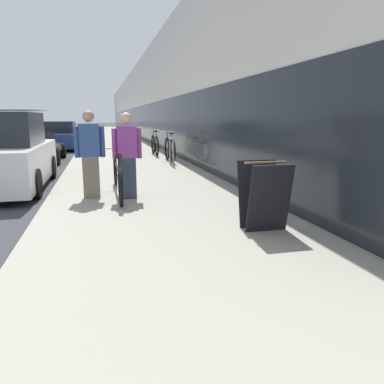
{
  "coord_description": "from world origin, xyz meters",
  "views": [
    {
      "loc": [
        4.56,
        -4.73,
        1.59
      ],
      "look_at": [
        8.84,
        12.75,
        -2.01
      ],
      "focal_mm": 35.0,
      "sensor_mm": 36.0,
      "label": 1
    }
  ],
  "objects_px": {
    "cruiser_bike_nearest": "(170,149)",
    "parked_sedan_curbside": "(5,155)",
    "bike_rack_hoop": "(172,148)",
    "sandwich_board_sign": "(264,195)",
    "tandem_bicycle": "(118,176)",
    "vintage_roadster_curbside": "(37,149)",
    "parked_sedan_far": "(58,137)",
    "person_bystander": "(90,155)",
    "cruiser_bike_middle": "(155,145)",
    "person_rider": "(127,156)"
  },
  "relations": [
    {
      "from": "cruiser_bike_middle",
      "to": "sandwich_board_sign",
      "type": "xyz_separation_m",
      "value": [
        -0.03,
        -10.09,
        0.05
      ]
    },
    {
      "from": "parked_sedan_curbside",
      "to": "vintage_roadster_curbside",
      "type": "relative_size",
      "value": 1.03
    },
    {
      "from": "cruiser_bike_nearest",
      "to": "sandwich_board_sign",
      "type": "height_order",
      "value": "cruiser_bike_nearest"
    },
    {
      "from": "tandem_bicycle",
      "to": "parked_sedan_curbside",
      "type": "relative_size",
      "value": 0.63
    },
    {
      "from": "parked_sedan_curbside",
      "to": "parked_sedan_far",
      "type": "bearing_deg",
      "value": 89.78
    },
    {
      "from": "sandwich_board_sign",
      "to": "parked_sedan_far",
      "type": "xyz_separation_m",
      "value": [
        -4.08,
        15.59,
        0.05
      ]
    },
    {
      "from": "parked_sedan_curbside",
      "to": "parked_sedan_far",
      "type": "xyz_separation_m",
      "value": [
        0.04,
        10.9,
        -0.12
      ]
    },
    {
      "from": "tandem_bicycle",
      "to": "parked_sedan_curbside",
      "type": "distance_m",
      "value": 3.1
    },
    {
      "from": "tandem_bicycle",
      "to": "person_bystander",
      "type": "distance_m",
      "value": 0.66
    },
    {
      "from": "cruiser_bike_middle",
      "to": "vintage_roadster_curbside",
      "type": "xyz_separation_m",
      "value": [
        -4.3,
        0.04,
        -0.09
      ]
    },
    {
      "from": "cruiser_bike_nearest",
      "to": "vintage_roadster_curbside",
      "type": "bearing_deg",
      "value": 153.3
    },
    {
      "from": "cruiser_bike_middle",
      "to": "parked_sedan_far",
      "type": "relative_size",
      "value": 0.43
    },
    {
      "from": "tandem_bicycle",
      "to": "cruiser_bike_middle",
      "type": "relative_size",
      "value": 1.56
    },
    {
      "from": "sandwich_board_sign",
      "to": "vintage_roadster_curbside",
      "type": "bearing_deg",
      "value": 112.87
    },
    {
      "from": "cruiser_bike_nearest",
      "to": "sandwich_board_sign",
      "type": "xyz_separation_m",
      "value": [
        -0.21,
        -7.88,
        0.04
      ]
    },
    {
      "from": "bike_rack_hoop",
      "to": "vintage_roadster_curbside",
      "type": "relative_size",
      "value": 0.2
    },
    {
      "from": "parked_sedan_curbside",
      "to": "parked_sedan_far",
      "type": "height_order",
      "value": "parked_sedan_curbside"
    },
    {
      "from": "person_rider",
      "to": "cruiser_bike_middle",
      "type": "xyz_separation_m",
      "value": [
        1.6,
        7.72,
        -0.37
      ]
    },
    {
      "from": "tandem_bicycle",
      "to": "sandwich_board_sign",
      "type": "bearing_deg",
      "value": -57.26
    },
    {
      "from": "vintage_roadster_curbside",
      "to": "person_bystander",
      "type": "bearing_deg",
      "value": -74.83
    },
    {
      "from": "tandem_bicycle",
      "to": "vintage_roadster_curbside",
      "type": "distance_m",
      "value": 7.83
    },
    {
      "from": "person_bystander",
      "to": "parked_sedan_far",
      "type": "height_order",
      "value": "person_bystander"
    },
    {
      "from": "person_rider",
      "to": "parked_sedan_far",
      "type": "height_order",
      "value": "person_rider"
    },
    {
      "from": "tandem_bicycle",
      "to": "person_rider",
      "type": "bearing_deg",
      "value": -64.39
    },
    {
      "from": "tandem_bicycle",
      "to": "cruiser_bike_middle",
      "type": "height_order",
      "value": "cruiser_bike_middle"
    },
    {
      "from": "parked_sedan_far",
      "to": "person_rider",
      "type": "bearing_deg",
      "value": -79.28
    },
    {
      "from": "bike_rack_hoop",
      "to": "cruiser_bike_nearest",
      "type": "height_order",
      "value": "cruiser_bike_nearest"
    },
    {
      "from": "person_bystander",
      "to": "sandwich_board_sign",
      "type": "bearing_deg",
      "value": -49.14
    },
    {
      "from": "parked_sedan_curbside",
      "to": "cruiser_bike_middle",
      "type": "bearing_deg",
      "value": 52.46
    },
    {
      "from": "tandem_bicycle",
      "to": "parked_sedan_curbside",
      "type": "bearing_deg",
      "value": 140.29
    },
    {
      "from": "tandem_bicycle",
      "to": "sandwich_board_sign",
      "type": "relative_size",
      "value": 3.02
    },
    {
      "from": "vintage_roadster_curbside",
      "to": "cruiser_bike_middle",
      "type": "bearing_deg",
      "value": -0.6
    },
    {
      "from": "cruiser_bike_middle",
      "to": "bike_rack_hoop",
      "type": "bearing_deg",
      "value": -89.02
    },
    {
      "from": "cruiser_bike_nearest",
      "to": "cruiser_bike_middle",
      "type": "xyz_separation_m",
      "value": [
        -0.18,
        2.21,
        -0.0
      ]
    },
    {
      "from": "cruiser_bike_nearest",
      "to": "sandwich_board_sign",
      "type": "bearing_deg",
      "value": -91.5
    },
    {
      "from": "person_bystander",
      "to": "tandem_bicycle",
      "type": "bearing_deg",
      "value": 17.36
    },
    {
      "from": "cruiser_bike_nearest",
      "to": "cruiser_bike_middle",
      "type": "height_order",
      "value": "cruiser_bike_nearest"
    },
    {
      "from": "cruiser_bike_nearest",
      "to": "cruiser_bike_middle",
      "type": "bearing_deg",
      "value": 94.69
    },
    {
      "from": "parked_sedan_curbside",
      "to": "parked_sedan_far",
      "type": "relative_size",
      "value": 1.07
    },
    {
      "from": "tandem_bicycle",
      "to": "bike_rack_hoop",
      "type": "bearing_deg",
      "value": 66.26
    },
    {
      "from": "tandem_bicycle",
      "to": "person_bystander",
      "type": "bearing_deg",
      "value": -162.64
    },
    {
      "from": "vintage_roadster_curbside",
      "to": "parked_sedan_far",
      "type": "bearing_deg",
      "value": 87.97
    },
    {
      "from": "bike_rack_hoop",
      "to": "sandwich_board_sign",
      "type": "distance_m",
      "value": 6.88
    },
    {
      "from": "sandwich_board_sign",
      "to": "vintage_roadster_curbside",
      "type": "relative_size",
      "value": 0.21
    },
    {
      "from": "cruiser_bike_nearest",
      "to": "parked_sedan_curbside",
      "type": "height_order",
      "value": "parked_sedan_curbside"
    },
    {
      "from": "person_rider",
      "to": "person_bystander",
      "type": "distance_m",
      "value": 0.68
    },
    {
      "from": "parked_sedan_curbside",
      "to": "parked_sedan_far",
      "type": "distance_m",
      "value": 10.9
    },
    {
      "from": "person_bystander",
      "to": "cruiser_bike_nearest",
      "type": "xyz_separation_m",
      "value": [
        2.43,
        5.31,
        -0.38
      ]
    },
    {
      "from": "person_rider",
      "to": "vintage_roadster_curbside",
      "type": "xyz_separation_m",
      "value": [
        -2.7,
        7.77,
        -0.46
      ]
    },
    {
      "from": "cruiser_bike_nearest",
      "to": "bike_rack_hoop",
      "type": "bearing_deg",
      "value": -97.18
    }
  ]
}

